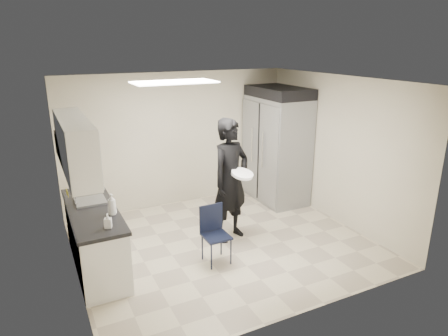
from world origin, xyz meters
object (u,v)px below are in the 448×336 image
commercial_fridge (277,150)px  man_tuxedo (231,180)px  folding_chair (216,236)px  lower_counter (95,239)px

commercial_fridge → man_tuxedo: 1.98m
commercial_fridge → folding_chair: commercial_fridge is taller
lower_counter → man_tuxedo: man_tuxedo is taller
folding_chair → man_tuxedo: size_ratio=0.41×
folding_chair → man_tuxedo: bearing=47.4°
lower_counter → folding_chair: (1.60, -0.67, -0.01)m
commercial_fridge → man_tuxedo: (-1.63, -1.13, -0.04)m
lower_counter → folding_chair: size_ratio=2.28×
lower_counter → commercial_fridge: 3.98m
lower_counter → folding_chair: lower_counter is taller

